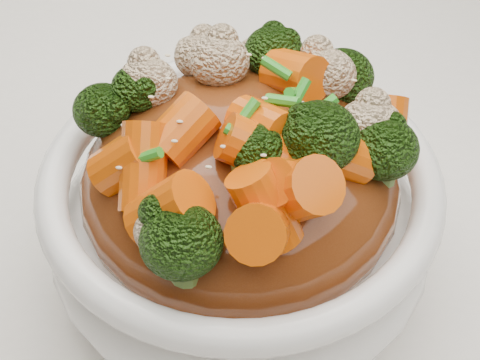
# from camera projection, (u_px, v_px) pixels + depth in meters

# --- Properties ---
(tablecloth) EXTENTS (1.20, 0.80, 0.04)m
(tablecloth) POSITION_uv_depth(u_px,v_px,m) (316.00, 235.00, 0.49)
(tablecloth) COLOR white
(tablecloth) RESTS_ON dining_table
(bowl) EXTENTS (0.26, 0.26, 0.08)m
(bowl) POSITION_uv_depth(u_px,v_px,m) (240.00, 220.00, 0.42)
(bowl) COLOR white
(bowl) RESTS_ON tablecloth
(sauce_base) EXTENTS (0.21, 0.21, 0.09)m
(sauce_base) POSITION_uv_depth(u_px,v_px,m) (240.00, 184.00, 0.39)
(sauce_base) COLOR #622C10
(sauce_base) RESTS_ON bowl
(carrots) EXTENTS (0.21, 0.21, 0.05)m
(carrots) POSITION_uv_depth(u_px,v_px,m) (240.00, 93.00, 0.35)
(carrots) COLOR #DC5607
(carrots) RESTS_ON sauce_base
(broccoli) EXTENTS (0.21, 0.21, 0.04)m
(broccoli) POSITION_uv_depth(u_px,v_px,m) (240.00, 95.00, 0.35)
(broccoli) COLOR black
(broccoli) RESTS_ON sauce_base
(cauliflower) EXTENTS (0.21, 0.21, 0.04)m
(cauliflower) POSITION_uv_depth(u_px,v_px,m) (240.00, 98.00, 0.35)
(cauliflower) COLOR beige
(cauliflower) RESTS_ON sauce_base
(scallions) EXTENTS (0.16, 0.16, 0.02)m
(scallions) POSITION_uv_depth(u_px,v_px,m) (240.00, 91.00, 0.35)
(scallions) COLOR #2D9422
(scallions) RESTS_ON sauce_base
(sesame_seeds) EXTENTS (0.19, 0.19, 0.01)m
(sesame_seeds) POSITION_uv_depth(u_px,v_px,m) (240.00, 91.00, 0.35)
(sesame_seeds) COLOR beige
(sesame_seeds) RESTS_ON sauce_base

